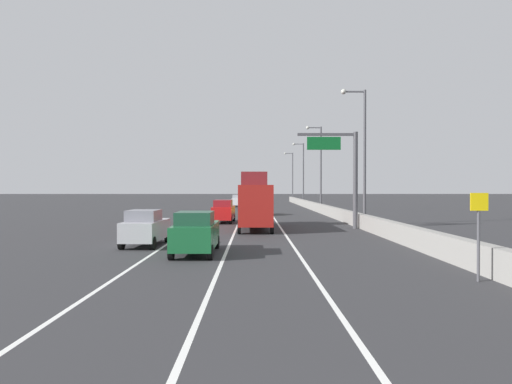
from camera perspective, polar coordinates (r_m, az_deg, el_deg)
ground_plane at (r=66.80m, az=0.23°, el=-2.17°), size 320.00×320.00×0.00m
lane_stripe_left at (r=58.01m, az=-5.12°, el=-2.58°), size 0.16×130.00×0.00m
lane_stripe_center at (r=57.83m, az=-1.66°, el=-2.59°), size 0.16×130.00×0.00m
lane_stripe_right at (r=57.85m, az=1.81°, el=-2.59°), size 0.16×130.00×0.00m
jersey_barrier_right at (r=43.64m, az=10.93°, el=-2.91°), size 0.60×120.00×1.10m
overhead_sign_gantry at (r=35.58m, az=11.31°, el=3.04°), size 4.68×0.36×7.50m
speed_advisory_sign at (r=17.00m, az=26.37°, el=-4.28°), size 0.60×0.11×3.00m
lamp_post_right_second at (r=39.25m, az=13.27°, el=5.43°), size 2.14×0.44×11.51m
lamp_post_right_third at (r=61.60m, az=7.99°, el=3.66°), size 2.14×0.44×11.51m
lamp_post_right_fourth at (r=84.26m, az=5.86°, el=2.83°), size 2.14×0.44×11.51m
lamp_post_right_fifth at (r=106.99m, az=4.53°, el=2.35°), size 2.14×0.44×11.51m
car_white_0 at (r=75.08m, az=-2.34°, el=-1.11°), size 1.93×4.67×1.99m
car_yellow_1 at (r=52.23m, az=0.16°, el=-1.79°), size 1.97×4.12×2.09m
car_red_2 at (r=40.94m, az=-4.13°, el=-2.45°), size 1.96×4.68×2.08m
car_black_3 at (r=90.60m, az=-0.34°, el=-0.82°), size 1.91×4.25×2.01m
car_silver_4 at (r=25.37m, az=-13.81°, el=-4.43°), size 1.98×4.23×1.97m
car_green_5 at (r=21.78m, az=-7.62°, el=-5.13°), size 1.95×4.66×2.05m
box_truck at (r=35.08m, az=-0.20°, el=-1.29°), size 2.61×9.64×4.46m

